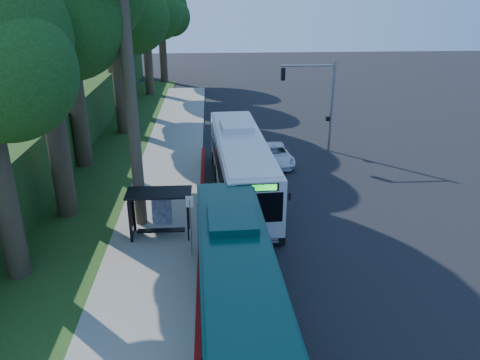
{
  "coord_description": "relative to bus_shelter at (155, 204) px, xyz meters",
  "views": [
    {
      "loc": [
        -4.34,
        -24.25,
        11.86
      ],
      "look_at": [
        -2.73,
        1.0,
        1.42
      ],
      "focal_mm": 35.0,
      "sensor_mm": 36.0,
      "label": 1
    }
  ],
  "objects": [
    {
      "name": "tree_5",
      "position": [
        -3.16,
        42.84,
        7.16
      ],
      "size": [
        7.35,
        7.0,
        12.86
      ],
      "color": "#382B1E",
      "rests_on": "ground"
    },
    {
      "name": "tree_0",
      "position": [
        -5.14,
        2.84,
        9.4
      ],
      "size": [
        8.4,
        8.0,
        15.7
      ],
      "color": "#382B1E",
      "rests_on": "ground"
    },
    {
      "name": "bus_shelter",
      "position": [
        0.0,
        0.0,
        0.0
      ],
      "size": [
        3.2,
        1.51,
        2.55
      ],
      "color": "black",
      "rests_on": "ground"
    },
    {
      "name": "ground",
      "position": [
        7.26,
        2.86,
        -1.81
      ],
      "size": [
        140.0,
        140.0,
        0.0
      ],
      "primitive_type": "plane",
      "color": "black",
      "rests_on": "ground"
    },
    {
      "name": "grass_verge",
      "position": [
        -5.74,
        7.86,
        -1.78
      ],
      "size": [
        8.0,
        70.0,
        0.06
      ],
      "primitive_type": "cube",
      "color": "#234719",
      "rests_on": "ground"
    },
    {
      "name": "red_curb",
      "position": [
        2.26,
        -1.14,
        -1.74
      ],
      "size": [
        0.25,
        30.0,
        0.13
      ],
      "primitive_type": "cube",
      "color": "maroon",
      "rests_on": "ground"
    },
    {
      "name": "tree_2",
      "position": [
        -4.64,
        18.84,
        8.67
      ],
      "size": [
        8.82,
        8.4,
        15.12
      ],
      "color": "#382B1E",
      "rests_on": "ground"
    },
    {
      "name": "teal_bus",
      "position": [
        3.7,
        -7.12,
        0.01
      ],
      "size": [
        3.1,
        12.58,
        3.72
      ],
      "rotation": [
        0.0,
        0.0,
        0.03
      ],
      "color": "#0A3732",
      "rests_on": "ground"
    },
    {
      "name": "sidewalk",
      "position": [
        -0.04,
        2.86,
        -1.75
      ],
      "size": [
        4.5,
        70.0,
        0.12
      ],
      "primitive_type": "cube",
      "color": "gray",
      "rests_on": "ground"
    },
    {
      "name": "traffic_signal_pole",
      "position": [
        11.04,
        12.86,
        2.62
      ],
      "size": [
        4.1,
        0.3,
        7.0
      ],
      "color": "gray",
      "rests_on": "ground"
    },
    {
      "name": "stop_sign_pole",
      "position": [
        1.86,
        -2.14,
        0.28
      ],
      "size": [
        0.35,
        0.06,
        3.17
      ],
      "color": "gray",
      "rests_on": "ground"
    },
    {
      "name": "pickup",
      "position": [
        7.46,
        10.39,
        -1.15
      ],
      "size": [
        2.64,
        4.94,
        1.32
      ],
      "primitive_type": "imported",
      "rotation": [
        0.0,
        0.0,
        0.1
      ],
      "color": "white",
      "rests_on": "ground"
    },
    {
      "name": "white_bus",
      "position": [
        4.65,
        5.16,
        0.13
      ],
      "size": [
        3.53,
        13.44,
        3.97
      ],
      "rotation": [
        0.0,
        0.0,
        0.05
      ],
      "color": "silver",
      "rests_on": "ground"
    },
    {
      "name": "tree_4",
      "position": [
        -4.14,
        34.84,
        7.92
      ],
      "size": [
        8.4,
        8.0,
        14.14
      ],
      "color": "#382B1E",
      "rests_on": "ground"
    }
  ]
}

